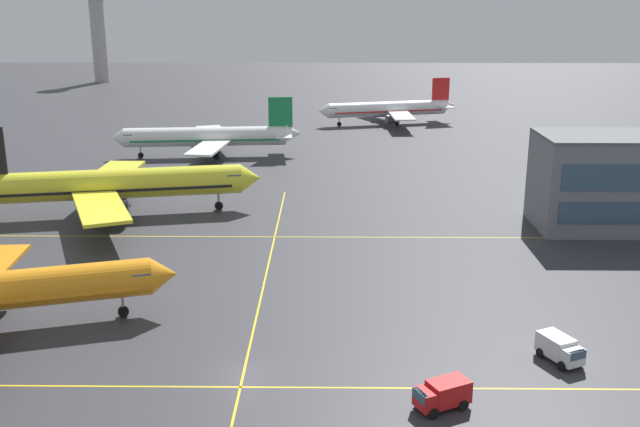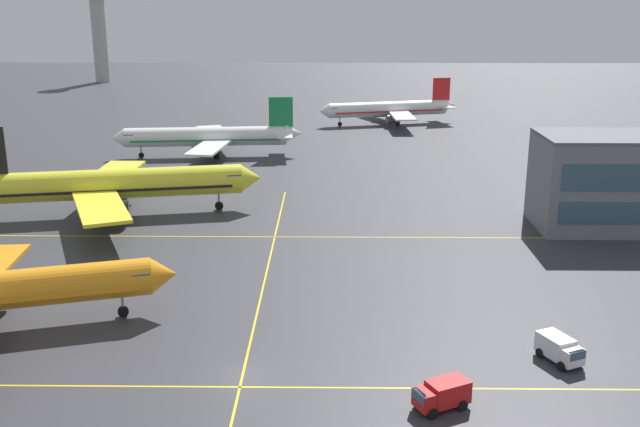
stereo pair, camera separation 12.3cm
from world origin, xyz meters
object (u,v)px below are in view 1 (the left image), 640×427
Objects in this scene: airliner_second_row at (111,185)px; service_truck_catering at (560,348)px; airliner_far_left_stand at (389,109)px; service_truck_red_van at (442,394)px; control_tower at (98,23)px; airliner_third_row at (208,137)px.

airliner_second_row is 9.16× the size of service_truck_catering.
airliner_far_left_stand reaches higher than service_truck_red_van.
control_tower reaches higher than service_truck_catering.
airliner_second_row is 65.31m from service_truck_catering.
airliner_third_row is 1.06× the size of airliner_far_left_stand.
airliner_far_left_stand is at bearing 60.23° from airliner_second_row.
service_truck_catering is 0.13× the size of control_tower.
control_tower is at bearing 107.10° from airliner_second_row.
service_truck_red_van is 0.13× the size of control_tower.
airliner_third_row reaches higher than service_truck_catering.
service_truck_red_van and service_truck_catering have the same top height.
airliner_third_row is 92.34m from service_truck_catering.
service_truck_catering is at bearing -64.42° from control_tower.
airliner_far_left_stand is at bearing 45.83° from airliner_third_row.
control_tower is (-97.14, 92.43, 17.16)m from airliner_far_left_stand.
control_tower is (-91.06, 220.41, 19.66)m from service_truck_red_van.
airliner_third_row is at bearing 109.30° from service_truck_red_van.
airliner_third_row is at bearing -134.17° from airliner_far_left_stand.
airliner_far_left_stand is at bearing -43.58° from control_tower.
airliner_far_left_stand is (44.69, 78.11, -0.72)m from airliner_second_row.
airliner_third_row is at bearing 117.23° from service_truck_catering.
airliner_second_row reaches higher than service_truck_catering.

